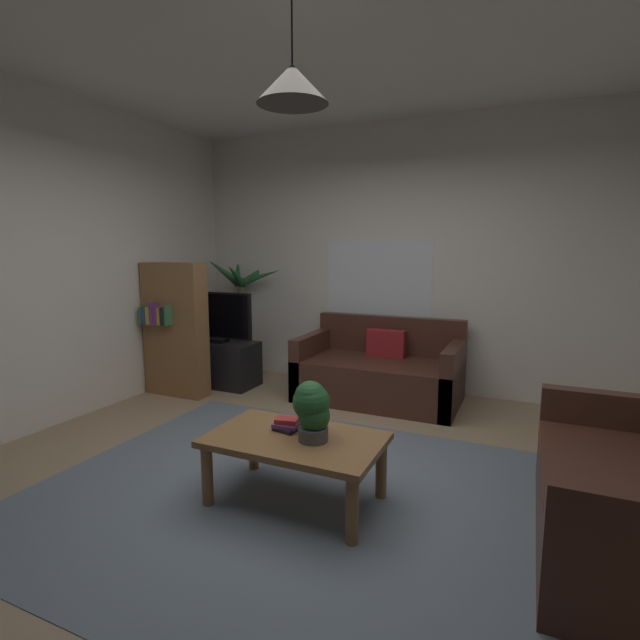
{
  "coord_description": "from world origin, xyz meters",
  "views": [
    {
      "loc": [
        1.33,
        -2.65,
        1.54
      ],
      "look_at": [
        0.0,
        0.3,
        1.05
      ],
      "focal_mm": 26.49,
      "sensor_mm": 36.0,
      "label": 1
    }
  ],
  "objects_px": {
    "book_on_table_0": "(286,429)",
    "tv": "(216,316)",
    "potted_palm_corner": "(241,318)",
    "remote_on_table_0": "(318,436)",
    "book_on_table_2": "(287,421)",
    "tv_stand": "(218,363)",
    "couch_under_window": "(380,373)",
    "potted_plant_on_table": "(312,407)",
    "coffee_table": "(295,447)",
    "pendant_lamp": "(292,84)",
    "book_on_table_1": "(286,425)",
    "bookshelf_corner": "(175,329)"
  },
  "relations": [
    {
      "from": "book_on_table_0",
      "to": "potted_plant_on_table",
      "type": "relative_size",
      "value": 0.4
    },
    {
      "from": "potted_plant_on_table",
      "to": "potted_palm_corner",
      "type": "bearing_deg",
      "value": 131.05
    },
    {
      "from": "tv_stand",
      "to": "tv",
      "type": "relative_size",
      "value": 0.99
    },
    {
      "from": "bookshelf_corner",
      "to": "pendant_lamp",
      "type": "distance_m",
      "value": 3.09
    },
    {
      "from": "remote_on_table_0",
      "to": "bookshelf_corner",
      "type": "bearing_deg",
      "value": 152.63
    },
    {
      "from": "couch_under_window",
      "to": "tv_stand",
      "type": "bearing_deg",
      "value": -172.55
    },
    {
      "from": "book_on_table_1",
      "to": "tv",
      "type": "xyz_separation_m",
      "value": [
        -1.86,
        1.8,
        0.34
      ]
    },
    {
      "from": "potted_plant_on_table",
      "to": "tv",
      "type": "xyz_separation_m",
      "value": [
        -2.07,
        1.86,
        0.18
      ]
    },
    {
      "from": "coffee_table",
      "to": "bookshelf_corner",
      "type": "relative_size",
      "value": 0.75
    },
    {
      "from": "coffee_table",
      "to": "book_on_table_0",
      "type": "xyz_separation_m",
      "value": [
        -0.1,
        0.07,
        0.08
      ]
    },
    {
      "from": "book_on_table_0",
      "to": "remote_on_table_0",
      "type": "height_order",
      "value": "book_on_table_0"
    },
    {
      "from": "tv",
      "to": "pendant_lamp",
      "type": "xyz_separation_m",
      "value": [
        1.96,
        -1.87,
        1.63
      ]
    },
    {
      "from": "book_on_table_0",
      "to": "potted_palm_corner",
      "type": "xyz_separation_m",
      "value": [
        -1.9,
        2.36,
        0.27
      ]
    },
    {
      "from": "bookshelf_corner",
      "to": "coffee_table",
      "type": "bearing_deg",
      "value": -33.29
    },
    {
      "from": "potted_palm_corner",
      "to": "potted_plant_on_table",
      "type": "bearing_deg",
      "value": -48.95
    },
    {
      "from": "coffee_table",
      "to": "pendant_lamp",
      "type": "distance_m",
      "value": 2.07
    },
    {
      "from": "book_on_table_2",
      "to": "remote_on_table_0",
      "type": "distance_m",
      "value": 0.24
    },
    {
      "from": "book_on_table_1",
      "to": "bookshelf_corner",
      "type": "distance_m",
      "value": 2.46
    },
    {
      "from": "potted_plant_on_table",
      "to": "potted_palm_corner",
      "type": "xyz_separation_m",
      "value": [
        -2.1,
        2.41,
        0.08
      ]
    },
    {
      "from": "couch_under_window",
      "to": "coffee_table",
      "type": "height_order",
      "value": "couch_under_window"
    },
    {
      "from": "bookshelf_corner",
      "to": "tv_stand",
      "type": "bearing_deg",
      "value": 69.0
    },
    {
      "from": "remote_on_table_0",
      "to": "tv",
      "type": "bearing_deg",
      "value": 142.49
    },
    {
      "from": "book_on_table_0",
      "to": "bookshelf_corner",
      "type": "bearing_deg",
      "value": 146.76
    },
    {
      "from": "book_on_table_2",
      "to": "potted_palm_corner",
      "type": "distance_m",
      "value": 3.03
    },
    {
      "from": "book_on_table_2",
      "to": "couch_under_window",
      "type": "bearing_deg",
      "value": 90.8
    },
    {
      "from": "book_on_table_2",
      "to": "potted_plant_on_table",
      "type": "xyz_separation_m",
      "value": [
        0.2,
        -0.06,
        0.13
      ]
    },
    {
      "from": "book_on_table_1",
      "to": "book_on_table_2",
      "type": "height_order",
      "value": "book_on_table_2"
    },
    {
      "from": "tv",
      "to": "pendant_lamp",
      "type": "height_order",
      "value": "pendant_lamp"
    },
    {
      "from": "book_on_table_2",
      "to": "tv_stand",
      "type": "xyz_separation_m",
      "value": [
        -1.87,
        1.82,
        -0.23
      ]
    },
    {
      "from": "pendant_lamp",
      "to": "coffee_table",
      "type": "bearing_deg",
      "value": -116.57
    },
    {
      "from": "potted_plant_on_table",
      "to": "tv",
      "type": "distance_m",
      "value": 2.79
    },
    {
      "from": "tv_stand",
      "to": "bookshelf_corner",
      "type": "distance_m",
      "value": 0.69
    },
    {
      "from": "couch_under_window",
      "to": "pendant_lamp",
      "type": "bearing_deg",
      "value": -86.66
    },
    {
      "from": "book_on_table_2",
      "to": "potted_palm_corner",
      "type": "height_order",
      "value": "potted_palm_corner"
    },
    {
      "from": "potted_palm_corner",
      "to": "tv_stand",
      "type": "bearing_deg",
      "value": -86.3
    },
    {
      "from": "remote_on_table_0",
      "to": "coffee_table",
      "type": "bearing_deg",
      "value": -160.2
    },
    {
      "from": "couch_under_window",
      "to": "book_on_table_1",
      "type": "xyz_separation_m",
      "value": [
        0.03,
        -2.07,
        0.18
      ]
    },
    {
      "from": "book_on_table_0",
      "to": "bookshelf_corner",
      "type": "relative_size",
      "value": 0.1
    },
    {
      "from": "couch_under_window",
      "to": "pendant_lamp",
      "type": "distance_m",
      "value": 3.03
    },
    {
      "from": "book_on_table_1",
      "to": "pendant_lamp",
      "type": "relative_size",
      "value": 0.27
    },
    {
      "from": "coffee_table",
      "to": "tv_stand",
      "type": "height_order",
      "value": "tv_stand"
    },
    {
      "from": "book_on_table_0",
      "to": "book_on_table_2",
      "type": "xyz_separation_m",
      "value": [
        -0.0,
        0.0,
        0.05
      ]
    },
    {
      "from": "book_on_table_2",
      "to": "pendant_lamp",
      "type": "height_order",
      "value": "pendant_lamp"
    },
    {
      "from": "remote_on_table_0",
      "to": "pendant_lamp",
      "type": "distance_m",
      "value": 2.0
    },
    {
      "from": "potted_palm_corner",
      "to": "remote_on_table_0",
      "type": "bearing_deg",
      "value": -48.25
    },
    {
      "from": "book_on_table_0",
      "to": "tv",
      "type": "height_order",
      "value": "tv"
    },
    {
      "from": "tv",
      "to": "remote_on_table_0",
      "type": "bearing_deg",
      "value": -41.15
    },
    {
      "from": "tv_stand",
      "to": "potted_plant_on_table",
      "type": "bearing_deg",
      "value": -42.28
    },
    {
      "from": "remote_on_table_0",
      "to": "tv",
      "type": "xyz_separation_m",
      "value": [
        -2.1,
        1.83,
        0.36
      ]
    },
    {
      "from": "book_on_table_2",
      "to": "pendant_lamp",
      "type": "relative_size",
      "value": 0.25
    }
  ]
}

